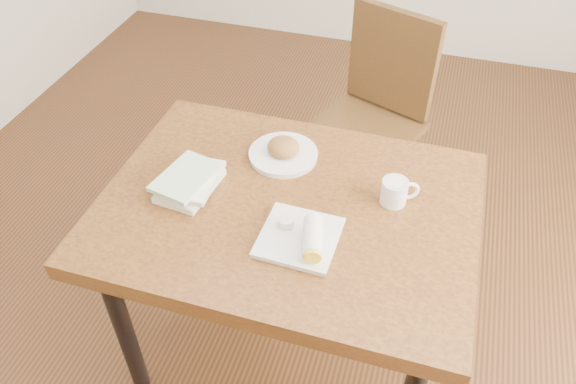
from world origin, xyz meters
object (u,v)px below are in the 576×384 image
(table, at_px, (288,224))
(chair_far, at_px, (375,108))
(coffee_mug, at_px, (395,191))
(book_stack, at_px, (190,181))
(plate_scone, at_px, (283,152))
(plate_burrito, at_px, (303,237))

(table, relative_size, chair_far, 1.19)
(chair_far, height_order, coffee_mug, chair_far)
(chair_far, height_order, book_stack, chair_far)
(table, xyz_separation_m, chair_far, (0.12, 0.89, -0.12))
(plate_scone, xyz_separation_m, book_stack, (-0.23, -0.23, 0.00))
(book_stack, bearing_deg, table, 3.45)
(chair_far, distance_m, book_stack, 1.03)
(table, xyz_separation_m, book_stack, (-0.31, -0.02, 0.11))
(table, xyz_separation_m, plate_scone, (-0.08, 0.21, 0.11))
(chair_far, bearing_deg, book_stack, -115.58)
(coffee_mug, bearing_deg, book_stack, -168.63)
(plate_scone, height_order, coffee_mug, coffee_mug)
(table, height_order, plate_burrito, plate_burrito)
(coffee_mug, height_order, plate_burrito, coffee_mug)
(table, xyz_separation_m, plate_burrito, (0.09, -0.14, 0.11))
(table, bearing_deg, coffee_mug, 19.02)
(table, distance_m, plate_burrito, 0.20)
(coffee_mug, bearing_deg, chair_far, 103.09)
(plate_scone, bearing_deg, plate_burrito, -64.51)
(chair_far, relative_size, plate_scone, 4.15)
(plate_burrito, bearing_deg, book_stack, 163.22)
(book_stack, bearing_deg, coffee_mug, 11.37)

